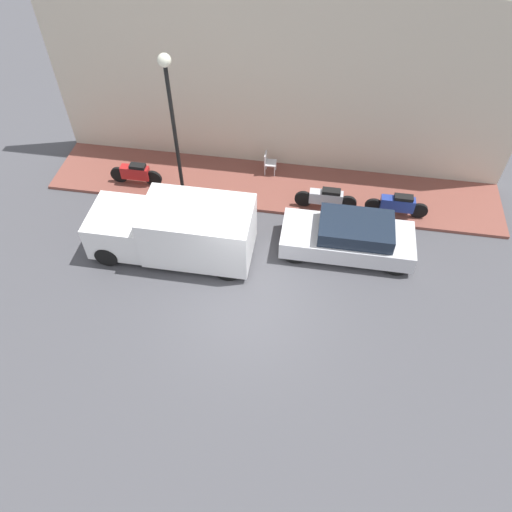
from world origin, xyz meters
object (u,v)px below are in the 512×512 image
Objects in this scene: streetlamp at (171,104)px; cafe_chair at (269,162)px; delivery_van at (175,230)px; scooter_silver at (326,198)px; motorcycle_red at (136,173)px; motorcycle_blue at (397,205)px; parked_car at (349,237)px.

streetlamp is 4.29m from cafe_chair.
delivery_van is 0.98× the size of streetlamp.
streetlamp is (-0.05, 4.80, 2.99)m from scooter_silver.
delivery_van is 3.53m from motorcycle_red.
cafe_chair is at bearing -73.46° from motorcycle_red.
scooter_silver is at bearing -125.83° from cafe_chair.
motorcycle_blue is 7.68m from streetlamp.
scooter_silver is (-0.22, -6.50, -0.01)m from motorcycle_red.
streetlamp is at bearing 73.42° from parked_car.
delivery_van is at bearing 111.29° from motorcycle_blue.
motorcycle_red is (1.93, 7.29, -0.06)m from parked_car.
parked_car is 1.96× the size of scooter_silver.
motorcycle_red reaches higher than motorcycle_blue.
scooter_silver is 5.66m from streetlamp.
delivery_van is at bearing 99.28° from parked_car.
delivery_van is 4.65m from cafe_chair.
motorcycle_blue is 2.27m from scooter_silver.
delivery_van is 3.63m from streetlamp.
cafe_chair is (3.23, 2.90, -0.03)m from parked_car.
motorcycle_red is 6.50m from scooter_silver.
streetlamp reaches higher than motorcycle_blue.
streetlamp reaches higher than parked_car.
streetlamp is at bearing 10.63° from delivery_van.
delivery_van is 7.10m from motorcycle_blue.
motorcycle_red is at bearing 88.08° from scooter_silver.
motorcycle_red is 4.58m from cafe_chair.
motorcycle_red is at bearing 38.05° from delivery_van.
streetlamp is (2.50, 0.47, 2.59)m from delivery_van.
streetlamp is (1.66, 5.59, 2.92)m from parked_car.
motorcycle_blue is 0.41× the size of streetlamp.
motorcycle_red is at bearing 106.54° from cafe_chair.
delivery_van is 2.39× the size of scooter_silver.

